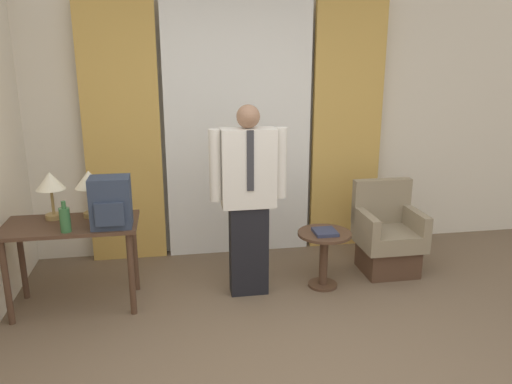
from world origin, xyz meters
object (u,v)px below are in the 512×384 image
object	(u,v)px
table_lamp_left	(51,184)
side_table	(324,250)
book	(325,232)
person	(248,195)
table_lamp_right	(89,183)
bottle_near_edge	(65,219)
desk	(72,237)
armchair	(387,238)
backpack	(111,203)

from	to	relation	value
table_lamp_left	side_table	size ratio (longest dim) A/B	0.76
book	person	bearing A→B (deg)	177.49
table_lamp_right	bottle_near_edge	distance (m)	0.42
person	desk	bearing A→B (deg)	-179.94
armchair	backpack	bearing A→B (deg)	-171.44
backpack	side_table	xyz separation A→B (m)	(1.77, 0.14, -0.57)
bottle_near_edge	book	distance (m)	2.13
desk	bottle_near_edge	bearing A→B (deg)	-88.33
person	book	xyz separation A→B (m)	(0.67, -0.03, -0.36)
backpack	book	distance (m)	1.81
table_lamp_right	backpack	distance (m)	0.35
bottle_near_edge	table_lamp_left	bearing A→B (deg)	114.50
table_lamp_right	backpack	size ratio (longest dim) A/B	0.98
desk	backpack	xyz separation A→B (m)	(0.34, -0.14, 0.32)
table_lamp_right	book	bearing A→B (deg)	-4.95
table_lamp_right	bottle_near_edge	bearing A→B (deg)	-112.87
bottle_near_edge	armchair	distance (m)	2.88
backpack	book	bearing A→B (deg)	3.69
person	side_table	xyz separation A→B (m)	(0.68, -0.00, -0.54)
table_lamp_left	armchair	bearing A→B (deg)	1.71
person	armchair	world-z (taller)	person
side_table	bottle_near_edge	bearing A→B (deg)	-174.62
armchair	table_lamp_right	bearing A→B (deg)	-178.10
table_lamp_right	backpack	xyz separation A→B (m)	(0.19, -0.28, -0.09)
table_lamp_left	armchair	world-z (taller)	table_lamp_left
armchair	book	size ratio (longest dim) A/B	4.06
table_lamp_left	person	distance (m)	1.60
person	book	size ratio (longest dim) A/B	7.74
backpack	armchair	distance (m)	2.57
side_table	book	world-z (taller)	book
backpack	bottle_near_edge	bearing A→B (deg)	-170.36
table_lamp_right	armchair	size ratio (longest dim) A/B	0.45
book	armchair	bearing A→B (deg)	20.12
table_lamp_left	table_lamp_right	world-z (taller)	same
person	table_lamp_right	bearing A→B (deg)	173.78
person	book	distance (m)	0.76
backpack	armchair	bearing A→B (deg)	8.56
bottle_near_edge	side_table	size ratio (longest dim) A/B	0.47
desk	person	size ratio (longest dim) A/B	0.64
bottle_near_edge	backpack	xyz separation A→B (m)	(0.34, 0.06, 0.10)
table_lamp_right	person	distance (m)	1.30
table_lamp_left	backpack	distance (m)	0.57
backpack	book	xyz separation A→B (m)	(1.77, 0.11, -0.39)
book	desk	bearing A→B (deg)	179.24
bottle_near_edge	armchair	world-z (taller)	bottle_near_edge
desk	person	xyz separation A→B (m)	(1.44, 0.00, 0.28)
table_lamp_left	side_table	world-z (taller)	table_lamp_left
person	side_table	world-z (taller)	person
desk	armchair	xyz separation A→B (m)	(2.81, 0.23, -0.28)
bottle_near_edge	backpack	world-z (taller)	backpack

